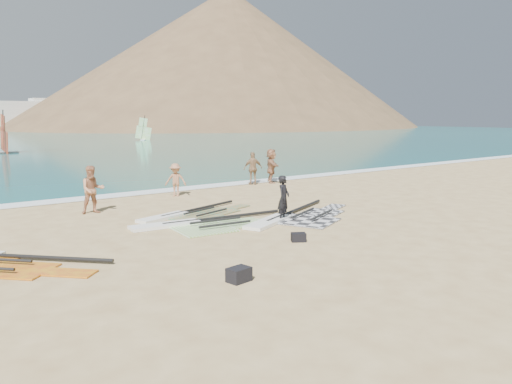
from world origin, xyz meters
TOP-DOWN VIEW (x-y plane):
  - ground at (0.00, 0.00)m, footprint 300.00×300.00m
  - surf_line at (0.00, 12.30)m, footprint 300.00×1.20m
  - headland_main at (85.00, 130.00)m, footprint 143.00×143.00m
  - headland_minor at (120.00, 140.00)m, footprint 70.00×70.00m
  - rig_grey at (1.88, 2.85)m, footprint 6.35×4.03m
  - rig_green at (-1.60, 3.98)m, footprint 6.07×2.67m
  - rig_orange at (-1.06, 5.78)m, footprint 5.44×3.01m
  - gear_bag_near at (-4.07, -1.79)m, footprint 0.59×0.47m
  - gear_bag_far at (-0.36, 0.20)m, footprint 0.55×0.51m
  - person_wetsuit at (1.23, 2.82)m, footprint 0.75×0.67m
  - beachgoer_left at (-3.92, 8.63)m, footprint 1.03×0.86m
  - beachgoer_mid at (0.80, 10.48)m, footprint 1.18×1.13m
  - beachgoer_back at (6.30, 11.50)m, footprint 1.18×0.80m
  - beachgoer_right at (7.63, 11.50)m, footprint 1.42×1.91m
  - windsurfer_centre at (-0.18, 45.93)m, footprint 2.52×3.04m
  - windsurfer_right at (23.28, 63.43)m, footprint 2.24×2.16m

SIDE VIEW (x-z plane):
  - ground at x=0.00m, z-range 0.00..0.00m
  - surf_line at x=0.00m, z-range -0.02..0.02m
  - headland_main at x=85.00m, z-range -22.50..22.50m
  - headland_minor at x=120.00m, z-range -14.00..14.00m
  - rig_orange at x=-1.06m, z-range -0.05..0.15m
  - rig_green at x=-1.60m, z-range -0.05..0.15m
  - rig_grey at x=1.88m, z-range -0.05..0.15m
  - gear_bag_far at x=-0.36m, z-range 0.00..0.27m
  - gear_bag_near at x=-4.07m, z-range 0.00..0.34m
  - beachgoer_mid at x=0.80m, z-range 0.00..1.61m
  - person_wetsuit at x=1.23m, z-range 0.00..1.72m
  - beachgoer_back at x=6.30m, z-range 0.00..1.87m
  - beachgoer_left at x=-3.92m, z-range 0.00..1.94m
  - beachgoer_right at x=7.63m, z-range 0.00..2.00m
  - windsurfer_right at x=23.28m, z-range -0.80..3.20m
  - windsurfer_centre at x=-0.18m, z-range -0.96..3.58m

